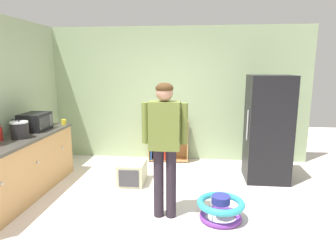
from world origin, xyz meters
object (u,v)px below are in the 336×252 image
object	(u,v)px
kitchen_counter	(18,169)
microwave	(35,122)
refrigerator	(268,129)
yellow_cup	(64,122)
clear_bottle	(14,129)
baby_walker	(221,208)
pet_carrier	(132,173)
standing_person	(165,138)
ketchup_bottle	(0,134)
bookshelf	(166,143)
crock_pot	(20,130)

from	to	relation	value
kitchen_counter	microwave	bearing A→B (deg)	91.69
refrigerator	yellow_cup	xyz separation A→B (m)	(-3.55, -0.05, 0.06)
refrigerator	clear_bottle	world-z (taller)	refrigerator
baby_walker	yellow_cup	xyz separation A→B (m)	(-2.69, 1.43, 0.79)
microwave	pet_carrier	bearing A→B (deg)	5.17
kitchen_counter	clear_bottle	size ratio (longest dim) A/B	9.88
refrigerator	standing_person	world-z (taller)	refrigerator
standing_person	ketchup_bottle	world-z (taller)	standing_person
bookshelf	crock_pot	xyz separation A→B (m)	(-1.91, -1.94, 0.65)
baby_walker	ketchup_bottle	bearing A→B (deg)	175.59
kitchen_counter	crock_pot	bearing A→B (deg)	43.18
kitchen_counter	bookshelf	size ratio (longest dim) A/B	2.86
bookshelf	standing_person	distance (m)	2.43
bookshelf	ketchup_bottle	world-z (taller)	ketchup_bottle
ketchup_bottle	yellow_cup	distance (m)	1.25
standing_person	pet_carrier	distance (m)	1.52
pet_carrier	kitchen_counter	bearing A→B (deg)	-154.47
bookshelf	baby_walker	xyz separation A→B (m)	(0.95, -2.33, -0.21)
microwave	yellow_cup	bearing A→B (deg)	63.95
bookshelf	crock_pot	world-z (taller)	crock_pot
yellow_cup	bookshelf	bearing A→B (deg)	27.42
refrigerator	clear_bottle	bearing A→B (deg)	-166.63
refrigerator	pet_carrier	world-z (taller)	refrigerator
crock_pot	ketchup_bottle	size ratio (longest dim) A/B	1.11
kitchen_counter	microwave	size ratio (longest dim) A/B	5.06
baby_walker	yellow_cup	size ratio (longest dim) A/B	6.36
kitchen_counter	standing_person	world-z (taller)	standing_person
bookshelf	ketchup_bottle	xyz separation A→B (m)	(-2.10, -2.10, 0.63)
bookshelf	clear_bottle	size ratio (longest dim) A/B	3.46
clear_bottle	microwave	bearing A→B (deg)	71.14
refrigerator	crock_pot	size ratio (longest dim) A/B	6.55
standing_person	baby_walker	bearing A→B (deg)	-0.96
pet_carrier	ketchup_bottle	distance (m)	2.04
crock_pot	ketchup_bottle	distance (m)	0.25
bookshelf	clear_bottle	bearing A→B (deg)	-139.87
microwave	yellow_cup	world-z (taller)	microwave
yellow_cup	kitchen_counter	bearing A→B (deg)	-101.74
clear_bottle	yellow_cup	distance (m)	0.95
pet_carrier	clear_bottle	xyz separation A→B (m)	(-1.68, -0.52, 0.82)
bookshelf	refrigerator	bearing A→B (deg)	-25.00
kitchen_counter	bookshelf	world-z (taller)	kitchen_counter
kitchen_counter	bookshelf	distance (m)	2.80
kitchen_counter	clear_bottle	bearing A→B (deg)	124.32
clear_bottle	ketchup_bottle	bearing A→B (deg)	-89.21
standing_person	pet_carrier	world-z (taller)	standing_person
standing_person	microwave	world-z (taller)	standing_person
bookshelf	microwave	size ratio (longest dim) A/B	1.77
ketchup_bottle	clear_bottle	bearing A→B (deg)	90.79
crock_pot	microwave	bearing A→B (deg)	97.50
baby_walker	microwave	xyz separation A→B (m)	(-2.93, 0.93, 0.88)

